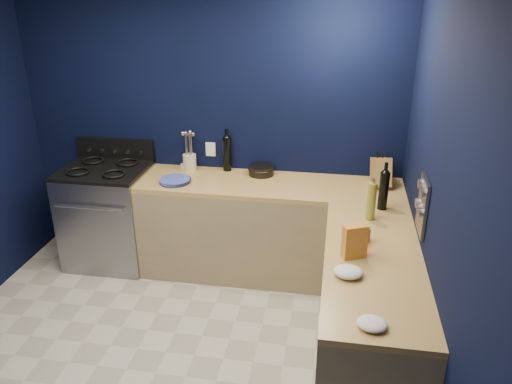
% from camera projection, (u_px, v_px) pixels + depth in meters
% --- Properties ---
extents(floor, '(3.50, 3.50, 0.02)m').
position_uv_depth(floor, '(156.00, 374.00, 3.55)').
color(floor, '#B4B09E').
rests_on(floor, ground).
extents(wall_back, '(3.50, 0.02, 2.60)m').
position_uv_depth(wall_back, '(210.00, 126.00, 4.62)').
color(wall_back, black).
rests_on(wall_back, ground).
extents(wall_right, '(0.02, 3.50, 2.60)m').
position_uv_depth(wall_right, '(444.00, 228.00, 2.76)').
color(wall_right, black).
rests_on(wall_right, ground).
extents(cab_back, '(2.30, 0.63, 0.86)m').
position_uv_depth(cab_back, '(269.00, 231.00, 4.58)').
color(cab_back, '#958059').
rests_on(cab_back, floor).
extents(top_back, '(2.30, 0.63, 0.04)m').
position_uv_depth(top_back, '(270.00, 185.00, 4.40)').
color(top_back, olive).
rests_on(top_back, cab_back).
extents(cab_right, '(0.63, 1.67, 0.86)m').
position_uv_depth(cab_right, '(368.00, 319.00, 3.42)').
color(cab_right, '#958059').
rests_on(cab_right, floor).
extents(top_right, '(0.63, 1.67, 0.04)m').
position_uv_depth(top_right, '(374.00, 262.00, 3.24)').
color(top_right, olive).
rests_on(top_right, cab_right).
extents(gas_range, '(0.76, 0.66, 0.92)m').
position_uv_depth(gas_range, '(110.00, 217.00, 4.79)').
color(gas_range, gray).
rests_on(gas_range, floor).
extents(oven_door, '(0.59, 0.02, 0.42)m').
position_uv_depth(oven_door, '(95.00, 233.00, 4.51)').
color(oven_door, black).
rests_on(oven_door, gas_range).
extents(cooktop, '(0.76, 0.66, 0.03)m').
position_uv_depth(cooktop, '(104.00, 170.00, 4.60)').
color(cooktop, black).
rests_on(cooktop, gas_range).
extents(backguard, '(0.76, 0.06, 0.20)m').
position_uv_depth(backguard, '(116.00, 149.00, 4.83)').
color(backguard, black).
rests_on(backguard, gas_range).
extents(spice_panel, '(0.02, 0.28, 0.38)m').
position_uv_depth(spice_panel, '(423.00, 205.00, 3.31)').
color(spice_panel, gray).
rests_on(spice_panel, wall_right).
extents(wall_outlet, '(0.09, 0.02, 0.13)m').
position_uv_depth(wall_outlet, '(211.00, 149.00, 4.69)').
color(wall_outlet, white).
rests_on(wall_outlet, wall_back).
extents(plate_stack, '(0.35, 0.35, 0.03)m').
position_uv_depth(plate_stack, '(175.00, 181.00, 4.41)').
color(plate_stack, '#364CA3').
rests_on(plate_stack, top_back).
extents(ramekin, '(0.10, 0.10, 0.04)m').
position_uv_depth(ramekin, '(185.00, 166.00, 4.75)').
color(ramekin, white).
rests_on(ramekin, top_back).
extents(utensil_crock, '(0.14, 0.14, 0.15)m').
position_uv_depth(utensil_crock, '(190.00, 162.00, 4.66)').
color(utensil_crock, beige).
rests_on(utensil_crock, top_back).
extents(wine_bottle_back, '(0.10, 0.10, 0.32)m').
position_uv_depth(wine_bottle_back, '(227.00, 154.00, 4.63)').
color(wine_bottle_back, black).
rests_on(wine_bottle_back, top_back).
extents(lemon_basket, '(0.26, 0.26, 0.09)m').
position_uv_depth(lemon_basket, '(261.00, 170.00, 4.57)').
color(lemon_basket, black).
rests_on(lemon_basket, top_back).
extents(knife_block, '(0.18, 0.31, 0.30)m').
position_uv_depth(knife_block, '(381.00, 172.00, 4.31)').
color(knife_block, olive).
rests_on(knife_block, top_back).
extents(wine_bottle_right, '(0.09, 0.09, 0.30)m').
position_uv_depth(wine_bottle_right, '(384.00, 191.00, 3.86)').
color(wine_bottle_right, black).
rests_on(wine_bottle_right, top_right).
extents(oil_bottle, '(0.08, 0.08, 0.29)m').
position_uv_depth(oil_bottle, '(371.00, 201.00, 3.70)').
color(oil_bottle, olive).
rests_on(oil_bottle, top_right).
extents(spice_jar_near, '(0.05, 0.05, 0.10)m').
position_uv_depth(spice_jar_near, '(367.00, 235.00, 3.42)').
color(spice_jar_near, olive).
rests_on(spice_jar_near, top_right).
extents(spice_jar_far, '(0.06, 0.06, 0.09)m').
position_uv_depth(spice_jar_far, '(360.00, 239.00, 3.39)').
color(spice_jar_far, olive).
rests_on(spice_jar_far, top_right).
extents(crouton_bag, '(0.17, 0.13, 0.23)m').
position_uv_depth(crouton_bag, '(355.00, 241.00, 3.21)').
color(crouton_bag, '#B64C28').
rests_on(crouton_bag, top_right).
extents(towel_front, '(0.20, 0.17, 0.06)m').
position_uv_depth(towel_front, '(348.00, 272.00, 3.03)').
color(towel_front, white).
rests_on(towel_front, top_right).
extents(towel_end, '(0.18, 0.16, 0.05)m').
position_uv_depth(towel_end, '(372.00, 324.00, 2.60)').
color(towel_end, white).
rests_on(towel_end, top_right).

